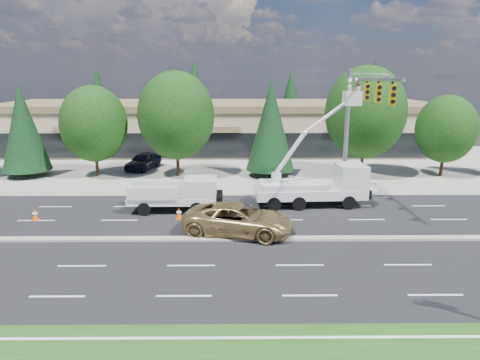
{
  "coord_description": "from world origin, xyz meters",
  "views": [
    {
      "loc": [
        2.11,
        -21.36,
        8.45
      ],
      "look_at": [
        2.3,
        3.61,
        2.4
      ],
      "focal_mm": 32.0,
      "sensor_mm": 36.0,
      "label": 1
    }
  ],
  "objects_px": {
    "signal_mast": "(356,114)",
    "bucket_truck": "(321,179)",
    "utility_pickup": "(180,197)",
    "minivan": "(238,219)"
  },
  "relations": [
    {
      "from": "utility_pickup",
      "to": "minivan",
      "type": "distance_m",
      "value": 5.68
    },
    {
      "from": "bucket_truck",
      "to": "utility_pickup",
      "type": "bearing_deg",
      "value": -176.5
    },
    {
      "from": "signal_mast",
      "to": "utility_pickup",
      "type": "height_order",
      "value": "signal_mast"
    },
    {
      "from": "utility_pickup",
      "to": "signal_mast",
      "type": "bearing_deg",
      "value": 8.82
    },
    {
      "from": "utility_pickup",
      "to": "bucket_truck",
      "type": "bearing_deg",
      "value": 6.27
    },
    {
      "from": "signal_mast",
      "to": "bucket_truck",
      "type": "relative_size",
      "value": 1.22
    },
    {
      "from": "minivan",
      "to": "signal_mast",
      "type": "bearing_deg",
      "value": -38.65
    },
    {
      "from": "signal_mast",
      "to": "minivan",
      "type": "xyz_separation_m",
      "value": [
        -7.84,
        -6.16,
        -5.22
      ]
    },
    {
      "from": "signal_mast",
      "to": "minivan",
      "type": "height_order",
      "value": "signal_mast"
    },
    {
      "from": "utility_pickup",
      "to": "minivan",
      "type": "bearing_deg",
      "value": -48.94
    }
  ]
}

